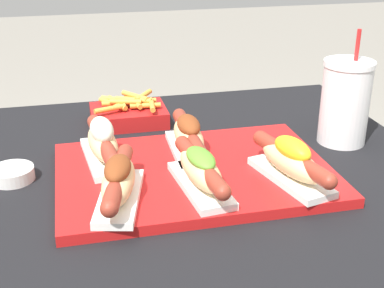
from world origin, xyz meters
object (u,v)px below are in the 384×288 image
(fries_basket, at_px, (129,114))
(sauce_bowl, at_px, (12,173))
(hot_dog_4, at_px, (189,136))
(drink_cup, at_px, (345,102))
(hot_dog_1, at_px, (201,170))
(serving_tray, at_px, (195,174))
(hot_dog_2, at_px, (291,161))
(hot_dog_3, at_px, (103,142))
(hot_dog_0, at_px, (119,181))

(fries_basket, bearing_deg, sauce_bowl, -135.67)
(hot_dog_4, xyz_separation_m, drink_cup, (0.32, 0.02, 0.03))
(hot_dog_1, distance_m, drink_cup, 0.37)
(serving_tray, distance_m, drink_cup, 0.35)
(hot_dog_2, xyz_separation_m, hot_dog_3, (-0.30, 0.15, 0.00))
(hot_dog_4, relative_size, sauce_bowl, 2.82)
(hot_dog_0, height_order, hot_dog_2, hot_dog_2)
(hot_dog_3, distance_m, sauce_bowl, 0.16)
(hot_dog_2, height_order, hot_dog_4, hot_dog_2)
(hot_dog_3, distance_m, drink_cup, 0.48)
(hot_dog_2, distance_m, hot_dog_3, 0.33)
(drink_cup, height_order, fries_basket, drink_cup)
(hot_dog_4, bearing_deg, sauce_bowl, -179.77)
(serving_tray, distance_m, fries_basket, 0.30)
(hot_dog_2, bearing_deg, serving_tray, 152.94)
(hot_dog_3, distance_m, hot_dog_4, 0.16)
(hot_dog_3, relative_size, sauce_bowl, 2.81)
(hot_dog_0, distance_m, hot_dog_4, 0.21)
(hot_dog_1, height_order, hot_dog_4, hot_dog_4)
(hot_dog_2, height_order, drink_cup, drink_cup)
(drink_cup, bearing_deg, serving_tray, -164.22)
(hot_dog_0, xyz_separation_m, hot_dog_2, (0.28, 0.00, 0.00))
(hot_dog_4, bearing_deg, hot_dog_3, 178.46)
(hot_dog_3, bearing_deg, hot_dog_2, -26.50)
(serving_tray, relative_size, fries_basket, 2.92)
(serving_tray, bearing_deg, hot_dog_4, 85.83)
(hot_dog_0, relative_size, hot_dog_3, 0.98)
(hot_dog_0, xyz_separation_m, hot_dog_4, (0.14, 0.15, 0.00))
(serving_tray, distance_m, hot_dog_3, 0.17)
(serving_tray, relative_size, hot_dog_2, 2.27)
(serving_tray, height_order, hot_dog_2, hot_dog_2)
(serving_tray, xyz_separation_m, hot_dog_0, (-0.14, -0.08, 0.04))
(sauce_bowl, relative_size, drink_cup, 0.33)
(drink_cup, bearing_deg, hot_dog_3, -177.70)
(hot_dog_0, height_order, fries_basket, hot_dog_0)
(hot_dog_1, bearing_deg, hot_dog_3, 135.55)
(sauce_bowl, distance_m, drink_cup, 0.64)
(hot_dog_0, bearing_deg, hot_dog_1, 4.84)
(serving_tray, xyz_separation_m, drink_cup, (0.33, 0.09, 0.08))
(hot_dog_3, relative_size, drink_cup, 0.93)
(sauce_bowl, xyz_separation_m, drink_cup, (0.64, 0.02, 0.07))
(serving_tray, relative_size, hot_dog_0, 2.28)
(hot_dog_0, relative_size, hot_dog_4, 0.98)
(hot_dog_1, xyz_separation_m, drink_cup, (0.33, 0.16, 0.03))
(serving_tray, bearing_deg, hot_dog_3, 154.04)
(hot_dog_4, height_order, fries_basket, hot_dog_4)
(hot_dog_2, xyz_separation_m, sauce_bowl, (-0.46, 0.14, -0.04))
(hot_dog_2, relative_size, fries_basket, 1.28)
(hot_dog_0, height_order, hot_dog_3, hot_dog_3)
(hot_dog_1, distance_m, hot_dog_4, 0.14)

